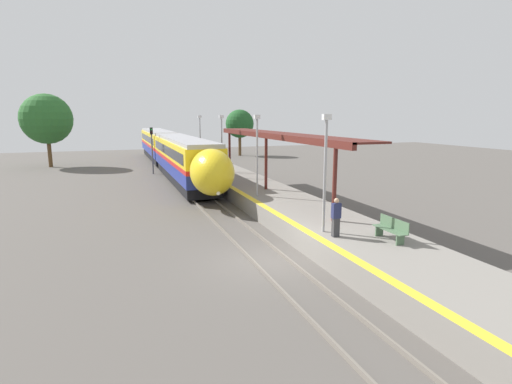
% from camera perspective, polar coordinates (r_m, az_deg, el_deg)
% --- Properties ---
extents(ground_plane, '(120.00, 120.00, 0.00)m').
position_cam_1_polar(ground_plane, '(16.64, 1.97, -9.85)').
color(ground_plane, '#56514C').
extents(rail_left, '(0.08, 90.00, 0.15)m').
position_cam_1_polar(rail_left, '(16.38, -0.41, -9.91)').
color(rail_left, slate).
rests_on(rail_left, ground_plane).
extents(rail_right, '(0.08, 90.00, 0.15)m').
position_cam_1_polar(rail_right, '(16.88, 4.27, -9.30)').
color(rail_right, slate).
rests_on(rail_right, ground_plane).
extents(train, '(2.86, 42.52, 4.04)m').
position_cam_1_polar(train, '(44.18, -12.21, 5.93)').
color(train, black).
rests_on(train, ground_plane).
extents(platform_right, '(4.16, 64.00, 1.00)m').
position_cam_1_polar(platform_right, '(18.13, 13.12, -6.73)').
color(platform_right, gray).
rests_on(platform_right, ground_plane).
extents(platform_bench, '(0.44, 1.71, 0.89)m').
position_cam_1_polar(platform_bench, '(16.81, 18.79, -4.96)').
color(platform_bench, '#4C6B4C').
rests_on(platform_bench, platform_right).
extents(person_waiting, '(0.36, 0.22, 1.61)m').
position_cam_1_polar(person_waiting, '(16.61, 11.36, -3.51)').
color(person_waiting, '#333338').
rests_on(person_waiting, platform_right).
extents(railway_signal, '(0.28, 0.28, 4.74)m').
position_cam_1_polar(railway_signal, '(42.27, -14.64, 6.38)').
color(railway_signal, '#59595E').
rests_on(railway_signal, ground_plane).
extents(lamppost_near, '(0.36, 0.20, 4.96)m').
position_cam_1_polar(lamppost_near, '(16.86, 9.86, 3.78)').
color(lamppost_near, '#9E9EA3').
rests_on(lamppost_near, platform_right).
extents(lamppost_mid, '(0.36, 0.20, 4.96)m').
position_cam_1_polar(lamppost_mid, '(24.43, 0.15, 6.06)').
color(lamppost_mid, '#9E9EA3').
rests_on(lamppost_mid, platform_right).
extents(lamppost_far, '(0.36, 0.20, 4.96)m').
position_cam_1_polar(lamppost_far, '(32.39, -4.92, 7.18)').
color(lamppost_far, '#9E9EA3').
rests_on(lamppost_far, platform_right).
extents(lamppost_farthest, '(0.36, 0.20, 4.96)m').
position_cam_1_polar(lamppost_farthest, '(40.50, -7.98, 7.83)').
color(lamppost_farthest, '#9E9EA3').
rests_on(lamppost_farthest, platform_right).
extents(station_canopy, '(2.02, 20.70, 3.79)m').
position_cam_1_polar(station_canopy, '(26.90, 2.64, 7.98)').
color(station_canopy, '#511E19').
rests_on(station_canopy, platform_right).
extents(background_tree_left, '(5.72, 5.72, 8.41)m').
position_cam_1_polar(background_tree_left, '(52.33, -27.76, 9.21)').
color(background_tree_left, brown).
rests_on(background_tree_left, ground_plane).
extents(background_tree_right, '(4.20, 4.20, 6.86)m').
position_cam_1_polar(background_tree_right, '(60.48, -2.35, 9.70)').
color(background_tree_right, brown).
rests_on(background_tree_right, ground_plane).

